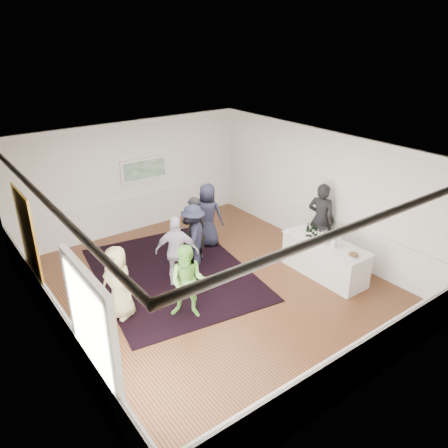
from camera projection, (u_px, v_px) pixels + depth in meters
floor at (213, 287)px, 10.10m from camera, size 8.00×8.00×0.00m
ceiling at (211, 152)px, 8.79m from camera, size 7.00×8.00×0.02m
wall_left at (47, 273)px, 7.55m from camera, size 0.02×8.00×3.20m
wall_right at (322, 191)px, 11.35m from camera, size 0.02×8.00×3.20m
wall_back at (131, 177)px, 12.38m from camera, size 7.00×0.02×3.20m
wall_front at (366, 312)px, 6.52m from camera, size 7.00×0.02×3.20m
wainscoting at (213, 268)px, 9.90m from camera, size 7.00×8.00×1.00m
mirror at (28, 236)px, 8.45m from camera, size 0.05×1.25×1.85m
doorway at (92, 338)px, 6.26m from camera, size 0.10×1.78×2.56m
landscape_painting at (144, 169)px, 12.48m from camera, size 1.44×0.06×0.66m
area_rug at (173, 273)px, 10.64m from camera, size 4.07×4.98×0.02m
serving_table at (325, 259)px, 10.43m from camera, size 0.83×2.16×0.88m
bartender at (321, 219)px, 11.22m from camera, size 0.70×0.83×1.95m
guest_tan at (118, 283)px, 8.78m from camera, size 0.79×0.92×1.59m
guest_green at (188, 282)px, 8.78m from camera, size 0.98×0.97×1.60m
guest_lilac at (177, 252)px, 9.88m from camera, size 1.03×0.96×1.70m
guest_dark_a at (194, 237)px, 10.65m from camera, size 1.20×1.16×1.64m
guest_dark_b at (194, 229)px, 10.91m from camera, size 0.70×0.52×1.74m
guest_navy at (207, 215)px, 11.74m from camera, size 0.97×1.01×1.75m
wine_bottles at (311, 229)px, 10.54m from camera, size 0.30×0.25×0.31m
juice_pitchers at (332, 241)px, 10.03m from camera, size 0.35×0.34×0.24m
ice_bucket at (322, 234)px, 10.42m from camera, size 0.26×0.26×0.24m
nut_bowl at (353, 255)px, 9.59m from camera, size 0.23×0.23×0.08m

